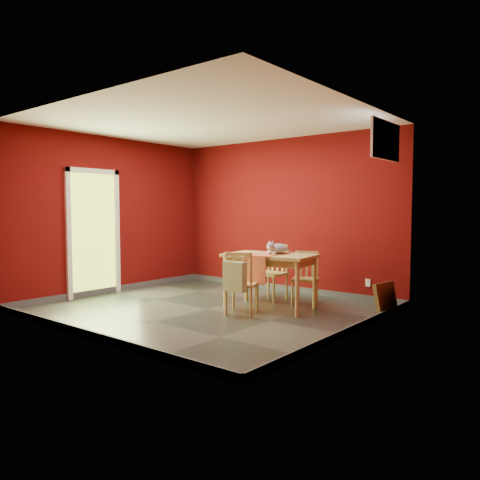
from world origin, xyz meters
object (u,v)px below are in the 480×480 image
Objects in this scene: dining_table at (270,261)px; tote_bag at (235,276)px; chair_far_left at (273,272)px; chair_far_right at (305,278)px; cat at (278,247)px; chair_near at (241,282)px; picture_frame at (386,299)px.

tote_bag is (-0.02, -0.79, -0.14)m from dining_table.
chair_far_right is (0.61, -0.01, -0.04)m from chair_far_left.
chair_far_right is (0.27, 0.56, -0.29)m from dining_table.
cat is at bearing -48.54° from chair_far_left.
picture_frame is at bearing 36.89° from chair_near.
chair_near is at bearing 104.29° from tote_bag.
cat is at bearing -109.82° from chair_far_right.
chair_far_left is 1.18m from chair_near.
chair_far_right is at bearing 73.43° from chair_near.
cat is at bearing -159.46° from picture_frame.
cat is at bearing 36.73° from dining_table.
tote_bag is (-0.29, -1.35, 0.14)m from chair_far_right.
dining_table is 0.68m from chair_far_right.
dining_table is at bearing -115.89° from chair_far_right.
cat reaches higher than picture_frame.
chair_far_right is at bearing -177.96° from picture_frame.
picture_frame is (1.42, 0.53, -0.68)m from cat.
chair_near is at bearing -76.73° from chair_far_left.
chair_far_right is 1.39m from tote_bag.
chair_far_left is at bearing 126.94° from cat.
chair_far_left is 0.80m from cat.
tote_bag is 1.09× the size of cat.
tote_bag is at bearing -91.27° from dining_table.
chair_far_left is (-0.34, 0.56, -0.25)m from dining_table.
cat is (0.11, 0.86, 0.35)m from tote_bag.
chair_near is 0.82m from cat.
chair_far_left is at bearing 179.40° from chair_far_right.
cat reaches higher than chair_far_right.
chair_far_left reaches higher than picture_frame.
cat is at bearing 75.91° from chair_near.
picture_frame is (1.24, 0.04, -0.19)m from chair_far_right.
tote_bag is (0.32, -1.35, 0.10)m from chair_far_left.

